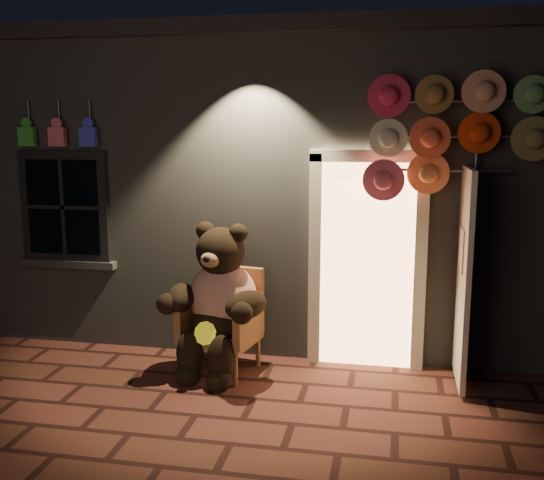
# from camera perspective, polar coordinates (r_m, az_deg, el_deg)

# --- Properties ---
(ground) EXTENTS (60.00, 60.00, 0.00)m
(ground) POSITION_cam_1_polar(r_m,az_deg,el_deg) (5.63, -6.90, -15.33)
(ground) COLOR #572821
(ground) RESTS_ON ground
(shop_building) EXTENTS (7.30, 5.95, 3.51)m
(shop_building) POSITION_cam_1_polar(r_m,az_deg,el_deg) (8.98, 0.70, 5.94)
(shop_building) COLOR slate
(shop_building) RESTS_ON ground
(wicker_armchair) EXTENTS (0.80, 0.75, 1.02)m
(wicker_armchair) POSITION_cam_1_polar(r_m,az_deg,el_deg) (6.40, -4.31, -7.16)
(wicker_armchair) COLOR #AC7142
(wicker_armchair) RESTS_ON ground
(teddy_bear) EXTENTS (1.09, 0.94, 1.53)m
(teddy_bear) POSITION_cam_1_polar(r_m,az_deg,el_deg) (6.22, -4.80, -5.57)
(teddy_bear) COLOR red
(teddy_bear) RESTS_ON ground
(hat_rack) EXTENTS (1.63, 0.22, 2.87)m
(hat_rack) POSITION_cam_1_polar(r_m,az_deg,el_deg) (6.11, 15.49, 9.31)
(hat_rack) COLOR #59595E
(hat_rack) RESTS_ON ground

